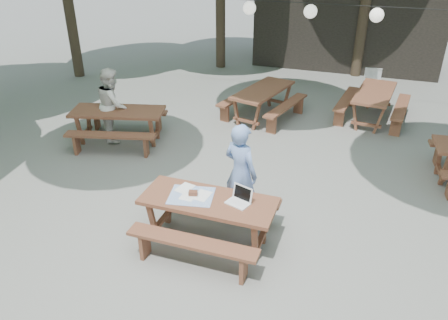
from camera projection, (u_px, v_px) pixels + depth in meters
ground at (249, 226)px, 7.07m from camera, size 80.00×80.00×0.00m
pavilion at (349, 22)px, 15.02m from camera, size 6.00×3.00×2.80m
main_picnic_table at (209, 219)px, 6.57m from camera, size 2.00×1.58×0.75m
picnic_table_nw at (119, 125)px, 9.69m from camera, size 2.24×2.01×0.75m
picnic_table_far_w at (263, 103)px, 10.94m from camera, size 1.99×2.23×0.75m
picnic_table_far_e at (373, 105)px, 10.79m from camera, size 1.79×2.08×0.75m
woman at (241, 173)px, 6.91m from camera, size 0.72×0.60×1.68m
second_person at (113, 104)px, 9.64m from camera, size 0.93×1.00×1.63m
plastic_chair at (371, 93)px, 11.97m from camera, size 0.49×0.49×0.90m
laptop at (240, 199)px, 6.30m from camera, size 0.40×0.35×0.24m
tabletop_clutter at (192, 195)px, 6.48m from camera, size 0.74×0.66×0.08m
paper_lanterns at (311, 11)px, 10.99m from camera, size 9.00×0.34×0.38m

